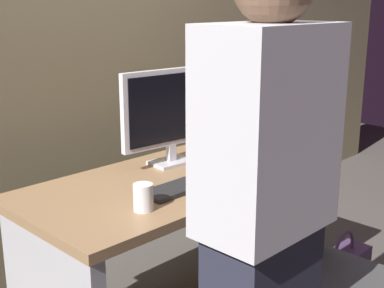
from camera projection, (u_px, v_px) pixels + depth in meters
The scene contains 9 objects.
desk at pixel (184, 219), 2.45m from camera, with size 1.52×0.71×0.73m.
person_at_desk at pixel (264, 231), 1.53m from camera, with size 0.40×0.24×1.64m.
monitor at pixel (171, 111), 2.47m from camera, with size 0.54×0.16×0.46m.
keyboard at pixel (187, 185), 2.22m from camera, with size 0.43×0.13×0.02m, color #262626.
mouse at pixel (234, 166), 2.45m from camera, with size 0.06×0.10×0.03m, color white.
cup_near_keyboard at pixel (143, 197), 1.96m from camera, with size 0.08×0.08×0.10m, color silver.
book_stack at pixel (230, 140), 2.75m from camera, with size 0.21×0.18×0.11m.
cell_phone at pixel (282, 157), 2.63m from camera, with size 0.07×0.14×0.01m, color black.
handbag at pixel (342, 275), 2.69m from camera, with size 0.34×0.14×0.38m.
Camera 1 is at (-1.59, -1.62, 1.49)m, focal length 49.49 mm.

